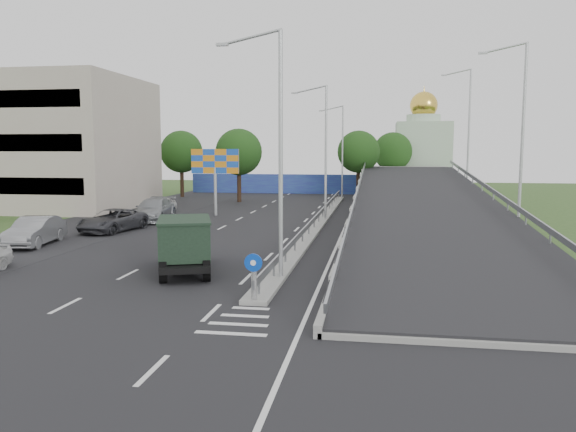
% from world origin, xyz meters
% --- Properties ---
extents(ground, '(160.00, 160.00, 0.00)m').
position_xyz_m(ground, '(0.00, 0.00, 0.00)').
color(ground, '#2D4C1E').
rests_on(ground, ground).
extents(road_surface, '(26.00, 90.00, 0.04)m').
position_xyz_m(road_surface, '(-3.00, 20.00, 0.00)').
color(road_surface, black).
rests_on(road_surface, ground).
extents(parking_strip, '(8.00, 90.00, 0.05)m').
position_xyz_m(parking_strip, '(-16.00, 20.00, 0.00)').
color(parking_strip, black).
rests_on(parking_strip, ground).
extents(median, '(1.00, 44.00, 0.20)m').
position_xyz_m(median, '(0.00, 24.00, 0.10)').
color(median, gray).
rests_on(median, ground).
extents(overpass_ramp, '(10.00, 50.00, 3.50)m').
position_xyz_m(overpass_ramp, '(7.50, 24.00, 1.75)').
color(overpass_ramp, gray).
rests_on(overpass_ramp, ground).
extents(median_guardrail, '(0.09, 44.00, 0.71)m').
position_xyz_m(median_guardrail, '(0.00, 24.00, 0.75)').
color(median_guardrail, gray).
rests_on(median_guardrail, median).
extents(sign_bollard, '(0.64, 0.23, 1.67)m').
position_xyz_m(sign_bollard, '(0.00, 2.17, 1.03)').
color(sign_bollard, black).
rests_on(sign_bollard, median).
extents(lamp_post_near, '(2.74, 0.18, 10.08)m').
position_xyz_m(lamp_post_near, '(0.11, 6.00, 5.81)').
color(lamp_post_near, '#B2B5B7').
rests_on(lamp_post_near, median).
extents(lamp_post_mid, '(2.74, 0.18, 10.08)m').
position_xyz_m(lamp_post_mid, '(0.11, 26.00, 5.81)').
color(lamp_post_mid, '#B2B5B7').
rests_on(lamp_post_mid, median).
extents(lamp_post_far, '(2.74, 0.18, 10.08)m').
position_xyz_m(lamp_post_far, '(0.11, 46.00, 5.81)').
color(lamp_post_far, '#B2B5B7').
rests_on(lamp_post_far, median).
extents(beige_building, '(24.00, 14.00, 12.00)m').
position_xyz_m(beige_building, '(-30.00, 32.00, 6.00)').
color(beige_building, '#AB9D8F').
rests_on(beige_building, ground).
extents(blue_wall, '(30.00, 0.50, 2.40)m').
position_xyz_m(blue_wall, '(-4.00, 52.00, 1.20)').
color(blue_wall, '#2C2B9E').
rests_on(blue_wall, ground).
extents(church, '(7.00, 7.00, 13.80)m').
position_xyz_m(church, '(10.00, 60.00, 5.31)').
color(church, '#B2CCAD').
rests_on(church, ground).
extents(billboard, '(4.00, 0.24, 5.50)m').
position_xyz_m(billboard, '(-9.00, 28.00, 4.19)').
color(billboard, '#B2B5B7').
rests_on(billboard, ground).
extents(tree_left_mid, '(4.80, 4.80, 7.60)m').
position_xyz_m(tree_left_mid, '(-10.00, 40.00, 5.18)').
color(tree_left_mid, black).
rests_on(tree_left_mid, ground).
extents(tree_median_far, '(4.80, 4.80, 7.60)m').
position_xyz_m(tree_median_far, '(2.00, 48.00, 5.18)').
color(tree_median_far, black).
rests_on(tree_median_far, ground).
extents(tree_left_far, '(4.80, 4.80, 7.60)m').
position_xyz_m(tree_left_far, '(-18.00, 45.00, 5.18)').
color(tree_left_far, black).
rests_on(tree_left_far, ground).
extents(tree_ramp_far, '(4.80, 4.80, 7.60)m').
position_xyz_m(tree_ramp_far, '(6.00, 55.00, 5.18)').
color(tree_ramp_far, black).
rests_on(tree_ramp_far, ground).
extents(dump_truck, '(3.78, 6.00, 2.49)m').
position_xyz_m(dump_truck, '(-4.29, 7.19, 1.38)').
color(dump_truck, black).
rests_on(dump_truck, ground).
extents(parked_car_b, '(2.48, 5.20, 1.65)m').
position_xyz_m(parked_car_b, '(-15.09, 12.36, 0.82)').
color(parked_car_b, gray).
rests_on(parked_car_b, ground).
extents(parked_car_c, '(3.36, 5.75, 1.50)m').
position_xyz_m(parked_car_c, '(-13.22, 18.14, 0.75)').
color(parked_car_c, '#333338').
rests_on(parked_car_c, ground).
extents(parked_car_d, '(3.01, 6.12, 1.71)m').
position_xyz_m(parked_car_d, '(-12.74, 23.95, 0.86)').
color(parked_car_d, gray).
rests_on(parked_car_d, ground).
extents(parked_car_e, '(1.79, 4.17, 1.40)m').
position_xyz_m(parked_car_e, '(-13.92, 28.44, 0.70)').
color(parked_car_e, beige).
rests_on(parked_car_e, ground).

